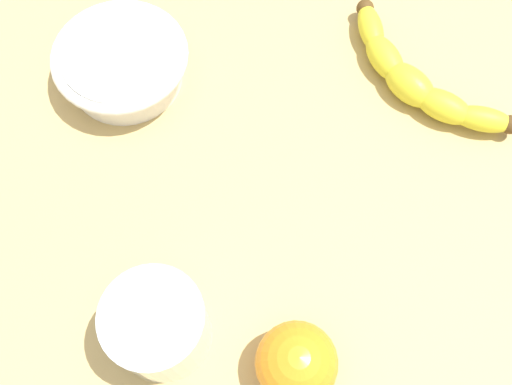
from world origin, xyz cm
name	(u,v)px	position (x,y,z in cm)	size (l,w,h in cm)	color
wooden_tabletop	(320,206)	(0.00, 0.00, 1.50)	(120.00, 120.00, 3.00)	tan
banana	(417,79)	(-11.83, -13.61, 4.90)	(16.34, 19.02, 3.81)	yellow
smoothie_glass	(159,326)	(16.26, 13.24, 7.32)	(9.06, 9.06, 8.82)	silver
ceramic_bowl	(122,63)	(21.21, -16.49, 5.92)	(15.20, 15.20, 4.89)	white
orange_fruit	(297,363)	(4.05, 16.91, 6.73)	(7.45, 7.45, 7.45)	orange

